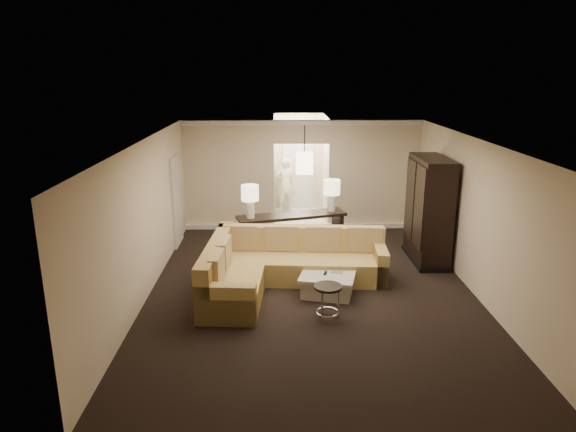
{
  "coord_description": "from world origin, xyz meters",
  "views": [
    {
      "loc": [
        -0.63,
        -8.84,
        4.0
      ],
      "look_at": [
        -0.41,
        1.2,
        1.12
      ],
      "focal_mm": 32.0,
      "sensor_mm": 36.0,
      "label": 1
    }
  ],
  "objects_px": {
    "sectional_sofa": "(279,266)",
    "drink_table": "(328,295)",
    "armoire": "(428,212)",
    "person": "(285,182)",
    "coffee_table": "(328,282)",
    "console_table": "(292,231)"
  },
  "relations": [
    {
      "from": "sectional_sofa",
      "to": "person",
      "type": "bearing_deg",
      "value": 91.77
    },
    {
      "from": "console_table",
      "to": "armoire",
      "type": "xyz_separation_m",
      "value": [
        2.9,
        -0.41,
        0.52
      ]
    },
    {
      "from": "sectional_sofa",
      "to": "drink_table",
      "type": "height_order",
      "value": "sectional_sofa"
    },
    {
      "from": "sectional_sofa",
      "to": "coffee_table",
      "type": "distance_m",
      "value": 0.99
    },
    {
      "from": "armoire",
      "to": "drink_table",
      "type": "xyz_separation_m",
      "value": [
        -2.39,
        -2.67,
        -0.66
      ]
    },
    {
      "from": "coffee_table",
      "to": "drink_table",
      "type": "xyz_separation_m",
      "value": [
        -0.11,
        -1.01,
        0.21
      ]
    },
    {
      "from": "coffee_table",
      "to": "drink_table",
      "type": "bearing_deg",
      "value": -96.2
    },
    {
      "from": "drink_table",
      "to": "sectional_sofa",
      "type": "bearing_deg",
      "value": 120.58
    },
    {
      "from": "console_table",
      "to": "armoire",
      "type": "relative_size",
      "value": 1.1
    },
    {
      "from": "sectional_sofa",
      "to": "coffee_table",
      "type": "height_order",
      "value": "sectional_sofa"
    },
    {
      "from": "console_table",
      "to": "person",
      "type": "bearing_deg",
      "value": 75.35
    },
    {
      "from": "armoire",
      "to": "drink_table",
      "type": "height_order",
      "value": "armoire"
    },
    {
      "from": "armoire",
      "to": "drink_table",
      "type": "relative_size",
      "value": 3.88
    },
    {
      "from": "console_table",
      "to": "person",
      "type": "xyz_separation_m",
      "value": [
        -0.09,
        3.6,
        0.33
      ]
    },
    {
      "from": "sectional_sofa",
      "to": "coffee_table",
      "type": "bearing_deg",
      "value": -16.4
    },
    {
      "from": "console_table",
      "to": "drink_table",
      "type": "xyz_separation_m",
      "value": [
        0.51,
        -3.08,
        -0.14
      ]
    },
    {
      "from": "console_table",
      "to": "armoire",
      "type": "height_order",
      "value": "armoire"
    },
    {
      "from": "person",
      "to": "coffee_table",
      "type": "bearing_deg",
      "value": 86.42
    },
    {
      "from": "armoire",
      "to": "person",
      "type": "relative_size",
      "value": 1.26
    },
    {
      "from": "person",
      "to": "drink_table",
      "type": "bearing_deg",
      "value": 84.42
    },
    {
      "from": "sectional_sofa",
      "to": "drink_table",
      "type": "distance_m",
      "value": 1.57
    },
    {
      "from": "console_table",
      "to": "drink_table",
      "type": "height_order",
      "value": "console_table"
    }
  ]
}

